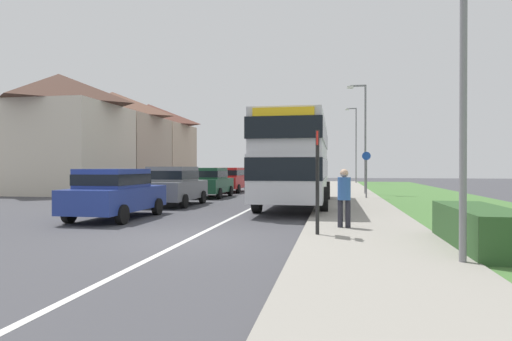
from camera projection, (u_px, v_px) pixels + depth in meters
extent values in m
plane|color=#424247|center=(191.00, 239.00, 10.42)|extent=(120.00, 120.00, 0.00)
cube|color=silver|center=(253.00, 208.00, 18.29)|extent=(0.14, 60.00, 0.01)
cube|color=gray|center=(357.00, 213.00, 15.57)|extent=(3.20, 68.00, 0.12)
cube|color=#477538|center=(486.00, 216.00, 14.81)|extent=(6.00, 68.00, 0.08)
cube|color=#2D5128|center=(480.00, 230.00, 8.79)|extent=(1.10, 3.49, 0.90)
cube|color=#BCBCC1|center=(296.00, 176.00, 18.88)|extent=(2.50, 10.08, 1.65)
cube|color=#BCBCC1|center=(297.00, 139.00, 18.86)|extent=(2.45, 9.88, 1.55)
cube|color=black|center=(296.00, 169.00, 18.87)|extent=(2.52, 10.13, 0.76)
cube|color=black|center=(297.00, 138.00, 18.86)|extent=(2.52, 10.13, 0.72)
cube|color=gold|center=(283.00, 114.00, 13.95)|extent=(2.00, 0.08, 0.44)
cylinder|color=black|center=(277.00, 191.00, 22.18)|extent=(0.30, 1.00, 1.00)
cylinder|color=black|center=(327.00, 191.00, 21.73)|extent=(0.30, 1.00, 1.00)
cylinder|color=black|center=(257.00, 199.00, 16.38)|extent=(0.30, 1.00, 1.00)
cylinder|color=black|center=(324.00, 200.00, 15.93)|extent=(0.30, 1.00, 1.00)
cube|color=navy|center=(117.00, 198.00, 14.45)|extent=(1.78, 4.24, 0.75)
cube|color=navy|center=(113.00, 178.00, 14.23)|extent=(1.57, 2.33, 0.61)
cube|color=black|center=(113.00, 179.00, 14.23)|extent=(1.61, 2.35, 0.34)
cylinder|color=black|center=(112.00, 206.00, 15.90)|extent=(0.20, 0.60, 0.60)
cylinder|color=black|center=(157.00, 207.00, 15.58)|extent=(0.20, 0.60, 0.60)
cylinder|color=black|center=(69.00, 213.00, 13.31)|extent=(0.20, 0.60, 0.60)
cylinder|color=black|center=(122.00, 214.00, 13.00)|extent=(0.20, 0.60, 0.60)
cube|color=slate|center=(175.00, 190.00, 19.42)|extent=(1.82, 4.13, 0.79)
cube|color=slate|center=(173.00, 174.00, 19.21)|extent=(1.60, 2.27, 0.65)
cube|color=black|center=(173.00, 175.00, 19.21)|extent=(1.64, 2.29, 0.36)
cylinder|color=black|center=(167.00, 197.00, 20.84)|extent=(0.20, 0.60, 0.60)
cylinder|color=black|center=(203.00, 197.00, 20.52)|extent=(0.20, 0.60, 0.60)
cylinder|color=black|center=(144.00, 201.00, 18.33)|extent=(0.20, 0.60, 0.60)
cylinder|color=black|center=(184.00, 201.00, 18.01)|extent=(0.20, 0.60, 0.60)
cube|color=#19472D|center=(210.00, 185.00, 24.67)|extent=(1.79, 4.04, 0.76)
cube|color=#19472D|center=(209.00, 173.00, 24.47)|extent=(1.58, 2.22, 0.62)
cube|color=black|center=(209.00, 174.00, 24.47)|extent=(1.61, 2.24, 0.35)
cylinder|color=black|center=(202.00, 191.00, 26.06)|extent=(0.20, 0.60, 0.60)
cylinder|color=black|center=(230.00, 191.00, 25.75)|extent=(0.20, 0.60, 0.60)
cylinder|color=black|center=(188.00, 193.00, 23.60)|extent=(0.20, 0.60, 0.60)
cylinder|color=black|center=(219.00, 194.00, 23.29)|extent=(0.20, 0.60, 0.60)
cube|color=#B21E1E|center=(230.00, 182.00, 29.86)|extent=(1.76, 4.44, 0.76)
cube|color=#B21E1E|center=(230.00, 172.00, 29.64)|extent=(1.54, 2.44, 0.62)
cube|color=black|center=(230.00, 173.00, 29.64)|extent=(1.58, 2.47, 0.35)
cylinder|color=black|center=(223.00, 187.00, 31.37)|extent=(0.20, 0.60, 0.60)
cylinder|color=black|center=(247.00, 187.00, 31.07)|extent=(0.20, 0.60, 0.60)
cylinder|color=black|center=(213.00, 189.00, 28.67)|extent=(0.20, 0.60, 0.60)
cylinder|color=black|center=(238.00, 189.00, 28.36)|extent=(0.20, 0.60, 0.60)
cylinder|color=#23232D|center=(340.00, 216.00, 11.52)|extent=(0.14, 0.14, 0.85)
cylinder|color=#23232D|center=(348.00, 216.00, 11.49)|extent=(0.14, 0.14, 0.85)
cylinder|color=#2D599E|center=(344.00, 189.00, 11.50)|extent=(0.34, 0.34, 0.60)
sphere|color=tan|center=(344.00, 173.00, 11.49)|extent=(0.22, 0.22, 0.22)
cylinder|color=black|center=(317.00, 185.00, 10.30)|extent=(0.09, 0.09, 2.60)
cube|color=red|center=(317.00, 138.00, 10.29)|extent=(0.04, 0.44, 0.32)
cube|color=black|center=(317.00, 174.00, 10.32)|extent=(0.06, 0.52, 0.68)
cylinder|color=slate|center=(366.00, 180.00, 22.65)|extent=(0.08, 0.08, 2.10)
cylinder|color=blue|center=(366.00, 156.00, 22.64)|extent=(0.44, 0.03, 0.44)
cylinder|color=slate|center=(463.00, 51.00, 7.31)|extent=(0.12, 0.12, 7.35)
cylinder|color=slate|center=(365.00, 140.00, 26.23)|extent=(0.12, 0.12, 6.69)
cube|color=slate|center=(358.00, 86.00, 26.29)|extent=(0.90, 0.10, 0.10)
cube|color=silver|center=(350.00, 87.00, 26.37)|extent=(0.36, 0.20, 0.14)
cylinder|color=slate|center=(356.00, 146.00, 44.06)|extent=(0.12, 0.12, 7.71)
cube|color=slate|center=(352.00, 109.00, 44.11)|extent=(0.90, 0.10, 0.10)
cube|color=silver|center=(347.00, 109.00, 44.19)|extent=(0.36, 0.20, 0.14)
cube|color=beige|center=(59.00, 149.00, 28.52)|extent=(7.57, 6.85, 5.78)
pyramid|color=#4C3328|center=(59.00, 89.00, 28.49)|extent=(7.57, 6.85, 2.06)
cube|color=tan|center=(112.00, 153.00, 35.40)|extent=(7.57, 6.85, 5.78)
pyramid|color=brown|center=(112.00, 105.00, 35.37)|extent=(7.57, 6.85, 2.06)
cube|color=#C1A88E|center=(149.00, 155.00, 42.27)|extent=(7.57, 6.85, 5.78)
pyramid|color=brown|center=(148.00, 115.00, 42.24)|extent=(7.57, 6.85, 2.06)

